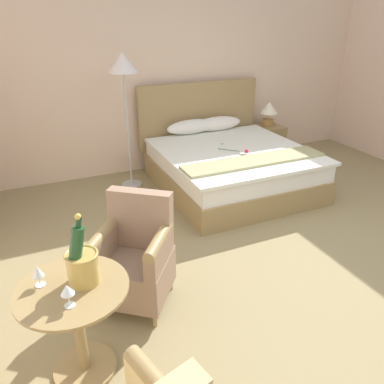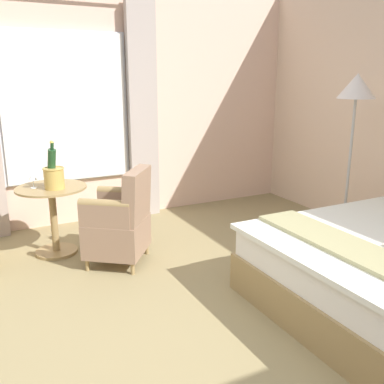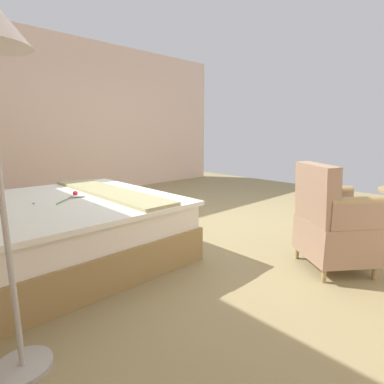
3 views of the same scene
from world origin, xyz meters
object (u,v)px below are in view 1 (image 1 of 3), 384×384
Objects in this scene: bedside_lamp at (269,110)px; armchair_by_window at (135,259)px; wine_glass_near_bucket at (38,272)px; champagne_bucket at (82,263)px; wine_glass_near_edge at (67,291)px; bed at (228,163)px; floor_lamp_brass at (123,73)px; side_table_round at (78,322)px; nightstand at (266,142)px.

bedside_lamp is 3.92m from armchair_by_window.
wine_glass_near_bucket is at bearing -148.44° from armchair_by_window.
armchair_by_window is at bearing 48.39° from champagne_bucket.
armchair_by_window is (0.56, 0.68, -0.40)m from wine_glass_near_edge.
bed is 3.25m from champagne_bucket.
bed is 3.45m from wine_glass_near_edge.
floor_lamp_brass reaches higher than wine_glass_near_edge.
wine_glass_near_edge is at bearing -61.45° from wine_glass_near_bucket.
side_table_round is at bearing -135.84° from bed.
side_table_round is 4.79× the size of wine_glass_near_edge.
wine_glass_near_bucket is (-3.67, -2.95, 0.00)m from bedside_lamp.
armchair_by_window reaches higher than wine_glass_near_bucket.
bed is 2.25× the size of armchair_by_window.
champagne_bucket is at bearing -17.02° from wine_glass_near_bucket.
nightstand is at bearing 38.78° from wine_glass_near_bucket.
nightstand is 3.82× the size of wine_glass_near_bucket.
floor_lamp_brass reaches higher than nightstand.
nightstand is 4.80m from wine_glass_near_edge.
champagne_bucket is 0.21m from wine_glass_near_edge.
nightstand is at bearing 5.43° from floor_lamp_brass.
floor_lamp_brass is (-1.24, 0.53, 1.20)m from bed.
bedside_lamp is at bearing 40.29° from armchair_by_window.
side_table_round is 0.75× the size of armchair_by_window.
bedside_lamp is at bearing 41.48° from champagne_bucket.
champagne_bucket is (-3.42, -3.03, 0.57)m from nightstand.
side_table_round is 0.42m from wine_glass_near_bucket.
champagne_bucket is (-2.28, -2.27, 0.51)m from bed.
champagne_bucket is (-3.42, -3.03, 0.04)m from bedside_lamp.
champagne_bucket is at bearing 58.39° from wine_glass_near_edge.
bed is 14.91× the size of wine_glass_near_bucket.
nightstand is at bearing 40.29° from armchair_by_window.
armchair_by_window is (-2.97, -2.52, -0.38)m from bedside_lamp.
champagne_bucket reaches higher than wine_glass_near_bucket.
wine_glass_near_bucket is at bearing -115.30° from floor_lamp_brass.
champagne_bucket is 3.34× the size of wine_glass_near_bucket.
nightstand is at bearing 41.05° from side_table_round.
champagne_bucket is at bearing -131.61° from armchair_by_window.
wine_glass_near_edge is (-1.15, -2.98, -0.73)m from floor_lamp_brass.
champagne_bucket is 0.26m from wine_glass_near_bucket.
nightstand is 3.90m from armchair_by_window.
floor_lamp_brass reaches higher than wine_glass_near_bucket.
champagne_bucket is at bearing 16.40° from side_table_round.
bed is 14.42× the size of wine_glass_near_edge.
nightstand is 0.30× the size of floor_lamp_brass.
wine_glass_near_edge reaches higher than wine_glass_near_bucket.
bedside_lamp is at bearing 41.06° from side_table_round.
bed reaches higher than armchair_by_window.
nightstand is 4.65m from side_table_round.
bed is 1.38m from nightstand.
armchair_by_window is (0.70, 0.43, -0.38)m from wine_glass_near_bucket.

